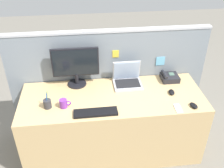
% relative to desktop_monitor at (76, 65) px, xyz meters
% --- Properties ---
extents(ground_plane, '(10.00, 10.00, 0.00)m').
position_rel_desktop_monitor_xyz_m(ground_plane, '(0.36, -0.28, -0.99)').
color(ground_plane, slate).
extents(desk, '(1.90, 0.72, 0.75)m').
position_rel_desktop_monitor_xyz_m(desk, '(0.36, -0.28, -0.62)').
color(desk, tan).
rests_on(desk, ground_plane).
extents(cubicle_divider, '(2.25, 0.08, 1.32)m').
position_rel_desktop_monitor_xyz_m(cubicle_divider, '(0.36, 0.12, -0.33)').
color(cubicle_divider, gray).
rests_on(cubicle_divider, ground_plane).
extents(desktop_monitor, '(0.50, 0.20, 0.43)m').
position_rel_desktop_monitor_xyz_m(desktop_monitor, '(0.00, 0.00, 0.00)').
color(desktop_monitor, black).
rests_on(desktop_monitor, desk).
extents(laptop, '(0.31, 0.25, 0.25)m').
position_rel_desktop_monitor_xyz_m(laptop, '(0.55, -0.05, -0.18)').
color(laptop, '#B2B5BC').
rests_on(laptop, desk).
extents(desk_phone, '(0.19, 0.18, 0.10)m').
position_rel_desktop_monitor_xyz_m(desk_phone, '(1.04, -0.04, -0.21)').
color(desk_phone, '#232328').
rests_on(desk_phone, desk).
extents(keyboard_main, '(0.42, 0.12, 0.02)m').
position_rel_desktop_monitor_xyz_m(keyboard_main, '(0.17, -0.53, -0.23)').
color(keyboard_main, black).
rests_on(keyboard_main, desk).
extents(computer_mouse_right_hand, '(0.08, 0.11, 0.03)m').
position_rel_desktop_monitor_xyz_m(computer_mouse_right_hand, '(0.98, -0.30, -0.23)').
color(computer_mouse_right_hand, black).
rests_on(computer_mouse_right_hand, desk).
extents(computer_mouse_left_hand, '(0.08, 0.11, 0.03)m').
position_rel_desktop_monitor_xyz_m(computer_mouse_left_hand, '(1.13, -0.55, -0.23)').
color(computer_mouse_left_hand, black).
rests_on(computer_mouse_left_hand, desk).
extents(pen_cup, '(0.08, 0.08, 0.17)m').
position_rel_desktop_monitor_xyz_m(pen_cup, '(-0.29, -0.39, -0.20)').
color(pen_cup, '#333338').
rests_on(pen_cup, desk).
extents(cell_phone_white_slab, '(0.06, 0.13, 0.01)m').
position_rel_desktop_monitor_xyz_m(cell_phone_white_slab, '(0.97, -0.55, -0.24)').
color(cell_phone_white_slab, silver).
rests_on(cell_phone_white_slab, desk).
extents(coffee_mug, '(0.11, 0.07, 0.09)m').
position_rel_desktop_monitor_xyz_m(coffee_mug, '(-0.13, -0.40, -0.20)').
color(coffee_mug, purple).
rests_on(coffee_mug, desk).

